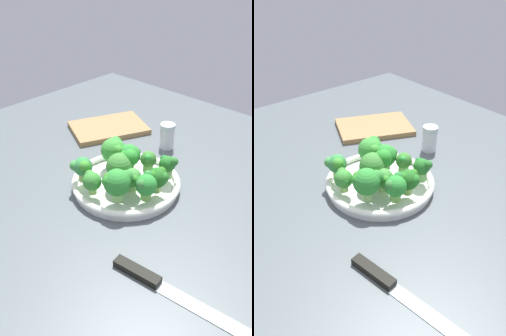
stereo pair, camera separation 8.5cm
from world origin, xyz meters
The scene contains 16 objects.
ground_plane centered at (0.00, 0.00, -1.25)cm, with size 130.00×130.00×2.50cm, color #4E575A.
bowl centered at (-3.66, 2.18, 1.46)cm, with size 27.01×27.01×2.86cm.
broccoli_floret_0 centered at (-6.53, -4.83, 6.95)cm, with size 6.99×7.12×7.24cm.
broccoli_floret_1 centered at (-1.91, 2.47, 7.68)cm, with size 7.73×6.52×8.32cm.
broccoli_floret_2 centered at (-11.04, 9.14, 6.36)cm, with size 4.06×4.94×6.00cm.
broccoli_floret_3 centered at (5.92, 0.54, 6.12)cm, with size 4.39×5.01×5.47cm.
broccoli_floret_4 centered at (-0.77, 11.02, 6.69)cm, with size 5.52×4.93×6.35cm.
broccoli_floret_5 centered at (-1.22, 6.20, 6.01)cm, with size 4.67×5.24×5.53cm.
broccoli_floret_6 centered at (-7.64, -0.44, 6.54)cm, with size 6.71×5.73×6.59cm.
broccoli_floret_7 centered at (4.35, -4.51, 6.84)cm, with size 5.03×5.48×6.52cm.
broccoli_floret_8 centered at (3.85, 6.52, 7.62)cm, with size 7.03×6.20×7.84cm.
broccoli_floret_9 centered at (-9.55, 4.25, 6.24)cm, with size 4.08×4.06×5.73cm.
broccoli_floret_10 centered at (-4.79, 11.14, 6.69)cm, with size 4.98×5.05×6.22cm.
knife centered at (14.11, 27.21, 0.55)cm, with size 6.12×26.67×1.50cm.
cutting_board centered at (-22.86, -23.90, 0.80)cm, with size 23.41×16.06×1.60cm, color #977146.
pepper_shaker centered at (-26.69, -3.00, 3.92)cm, with size 4.38×4.38×7.72cm.
Camera 1 is at (48.29, 51.49, 52.52)cm, focal length 37.69 mm.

